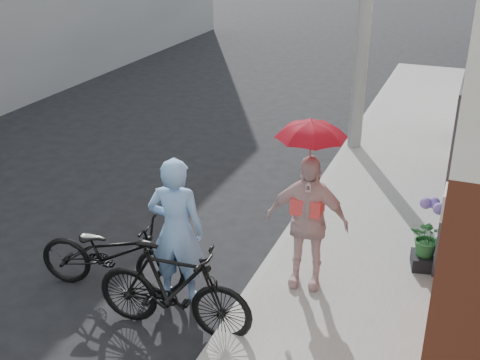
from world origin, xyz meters
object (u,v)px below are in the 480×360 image
Objects in this scene: kimono_woman at (307,222)px; planter at (425,261)px; bike_left at (112,253)px; officer at (177,231)px; bike_right at (173,289)px.

kimono_woman reaches higher than planter.
bike_left is 2.57m from kimono_woman.
officer is 1.64m from kimono_woman.
bike_left reaches higher than planter.
kimono_woman is at bearing -44.44° from bike_right.
kimono_woman is at bearing -162.72° from officer.
bike_left is at bearing -165.45° from kimono_woman.
bike_right is 1.88m from kimono_woman.
planter is at bearing -159.28° from officer.
planter is (1.45, 0.97, -0.80)m from kimono_woman.
bike_right is at bearing 102.87° from officer.
kimono_woman is 1.92m from planter.
kimono_woman reaches higher than bike_right.
bike_right is 1.08× the size of kimono_woman.
officer is at bearing 19.18° from bike_right.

